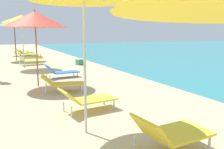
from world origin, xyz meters
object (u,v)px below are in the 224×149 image
Objects in this scene: umbrella_sixth at (14,23)px; lounger_sixth_inland at (30,56)px; lounger_fifth_shoreside at (30,60)px; lounger_fourth_inland at (62,83)px; umbrella_farthest at (14,23)px; lounger_sixth_shoreside at (30,54)px; lounger_third_shoreside at (87,98)px; lounger_farthest_shoreside at (21,51)px; umbrella_fifth at (22,19)px; lounger_third_inland at (171,132)px; umbrella_fourth at (35,19)px; lounger_fourth_shoreside at (61,71)px; lounger_farthest_inland at (25,53)px; cooler_box at (80,62)px.

umbrella_sixth is 1.88× the size of lounger_sixth_inland.
lounger_fourth_inland is at bearing -92.86° from lounger_fifth_shoreside.
lounger_sixth_shoreside is at bearing -75.86° from umbrella_farthest.
lounger_third_shoreside is 17.78m from lounger_farthest_shoreside.
umbrella_sixth is at bearing 91.69° from umbrella_fifth.
umbrella_farthest is (-1.08, 19.21, 2.29)m from lounger_third_inland.
lounger_third_inland is 6.30m from umbrella_fourth.
umbrella_fourth is 1.64× the size of lounger_sixth_shoreside.
lounger_fourth_shoreside reaches higher than lounger_farthest_inland.
umbrella_fourth reaches higher than cooler_box.
lounger_sixth_inland is at bearing -54.52° from umbrella_sixth.
umbrella_farthest is 5.76× the size of cooler_box.
lounger_fourth_shoreside is 4.85m from lounger_fifth_shoreside.
lounger_sixth_shoreside is at bearing 100.86° from lounger_fourth_inland.
lounger_third_inland is 20.30m from lounger_farthest_shoreside.
lounger_fourth_shoreside is 0.51× the size of umbrella_fifth.
lounger_fourth_inland is 0.50× the size of umbrella_fifth.
lounger_fourth_shoreside is at bearing 77.70° from lounger_third_shoreside.
umbrella_fourth is 1.81× the size of lounger_farthest_inland.
lounger_third_shoreside is at bearing 96.45° from lounger_third_inland.
cooler_box is (3.09, 0.18, -2.34)m from umbrella_fifth.
umbrella_fifth is 0.95× the size of umbrella_farthest.
umbrella_sixth reaches higher than cooler_box.
lounger_farthest_inland is at bearing 101.64° from lounger_fourth_inland.
lounger_third_inland is 0.43× the size of umbrella_farthest.
lounger_third_shoreside is at bearing -88.00° from umbrella_farthest.
lounger_fourth_inland is 0.88× the size of lounger_sixth_shoreside.
lounger_third_inland reaches higher than lounger_fourth_shoreside.
lounger_farthest_inland is at bearing 85.93° from lounger_fourth_shoreside.
umbrella_sixth reaches higher than umbrella_fourth.
umbrella_fifth reaches higher than lounger_third_shoreside.
lounger_farthest_inland is (-0.39, 18.26, -0.08)m from lounger_third_inland.
lounger_farthest_inland is at bearing -83.52° from lounger_farthest_shoreside.
umbrella_farthest reaches higher than lounger_sixth_inland.
lounger_farthest_shoreside is 2.04m from lounger_farthest_inland.
lounger_sixth_shoreside is 0.54× the size of umbrella_farthest.
lounger_third_inland is 0.45× the size of umbrella_fifth.
lounger_farthest_inland is (0.79, 7.59, -2.28)m from umbrella_fifth.
lounger_farthest_shoreside is (0.13, 8.35, -0.00)m from lounger_fifth_shoreside.
umbrella_fifth is (-1.18, 10.67, 2.20)m from lounger_third_inland.
umbrella_fourth is 12.57m from lounger_farthest_inland.
lounger_sixth_shoreside is (-0.27, 15.99, 0.01)m from lounger_third_inland.
lounger_farthest_inland is at bearing 82.82° from lounger_third_shoreside.
lounger_sixth_shoreside is 2.27m from lounger_farthest_inland.
lounger_fifth_shoreside is 0.51× the size of umbrella_sixth.
umbrella_farthest is (0.08, 13.33, 0.33)m from umbrella_fourth.
umbrella_fifth is 2.61m from lounger_fifth_shoreside.
lounger_sixth_shoreside is at bearing 83.23° from lounger_sixth_inland.
umbrella_fifth is at bearing -112.98° from lounger_fifth_shoreside.
lounger_fourth_shoreside reaches higher than lounger_third_shoreside.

